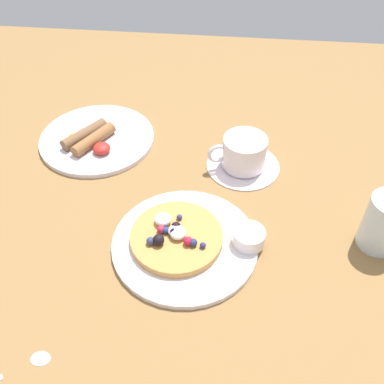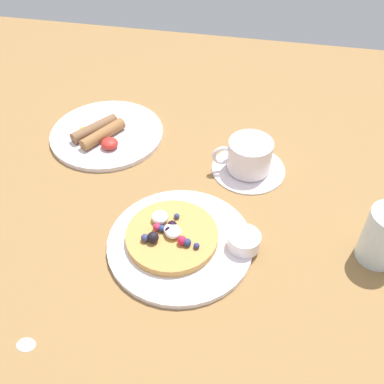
{
  "view_description": "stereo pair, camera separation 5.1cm",
  "coord_description": "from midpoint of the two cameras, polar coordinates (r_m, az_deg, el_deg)",
  "views": [
    {
      "loc": [
        10.26,
        -54.07,
        59.77
      ],
      "look_at": [
        4.33,
        2.1,
        4.0
      ],
      "focal_mm": 41.39,
      "sensor_mm": 36.0,
      "label": 1
    },
    {
      "loc": [
        15.33,
        -53.3,
        59.77
      ],
      "look_at": [
        4.33,
        2.1,
        4.0
      ],
      "focal_mm": 41.39,
      "sensor_mm": 36.0,
      "label": 2
    }
  ],
  "objects": [
    {
      "name": "ground_plane",
      "position": [
        0.82,
        -4.94,
        -3.58
      ],
      "size": [
        156.02,
        146.28,
        3.0
      ],
      "primitive_type": "cube",
      "color": "olive"
    },
    {
      "name": "pancake_plate",
      "position": [
        0.76,
        -2.86,
        -6.77
      ],
      "size": [
        24.86,
        24.86,
        1.05
      ],
      "primitive_type": "cylinder",
      "color": "white",
      "rests_on": "ground_plane"
    },
    {
      "name": "pancake_with_berries",
      "position": [
        0.75,
        -4.1,
        -5.8
      ],
      "size": [
        15.74,
        15.74,
        3.38
      ],
      "color": "#C08843",
      "rests_on": "pancake_plate"
    },
    {
      "name": "syrup_ramekin",
      "position": [
        0.75,
        5.37,
        -5.86
      ],
      "size": [
        5.49,
        5.49,
        2.72
      ],
      "color": "white",
      "rests_on": "pancake_plate"
    },
    {
      "name": "breakfast_plate",
      "position": [
        0.99,
        -13.58,
        6.64
      ],
      "size": [
        24.6,
        24.6,
        1.05
      ],
      "primitive_type": "cylinder",
      "color": "white",
      "rests_on": "ground_plane"
    },
    {
      "name": "fried_breakfast",
      "position": [
        0.97,
        -14.7,
        6.63
      ],
      "size": [
        11.97,
        11.9,
        2.68
      ],
      "color": "#8E5F36",
      "rests_on": "breakfast_plate"
    },
    {
      "name": "coffee_saucer",
      "position": [
        0.91,
        4.97,
        3.41
      ],
      "size": [
        14.82,
        14.82,
        0.63
      ],
      "primitive_type": "cylinder",
      "color": "white",
      "rests_on": "ground_plane"
    },
    {
      "name": "coffee_cup",
      "position": [
        0.88,
        5.02,
        5.16
      ],
      "size": [
        11.72,
        8.72,
        6.32
      ],
      "color": "white",
      "rests_on": "coffee_saucer"
    },
    {
      "name": "teaspoon",
      "position": [
        0.7,
        -24.46,
        -20.45
      ],
      "size": [
        14.31,
        10.26,
        0.6
      ],
      "color": "silver",
      "rests_on": "ground_plane"
    },
    {
      "name": "water_glass",
      "position": [
        0.78,
        21.8,
        -3.78
      ],
      "size": [
        6.75,
        6.75,
        10.2
      ],
      "primitive_type": "cylinder",
      "color": "silver",
      "rests_on": "ground_plane"
    }
  ]
}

